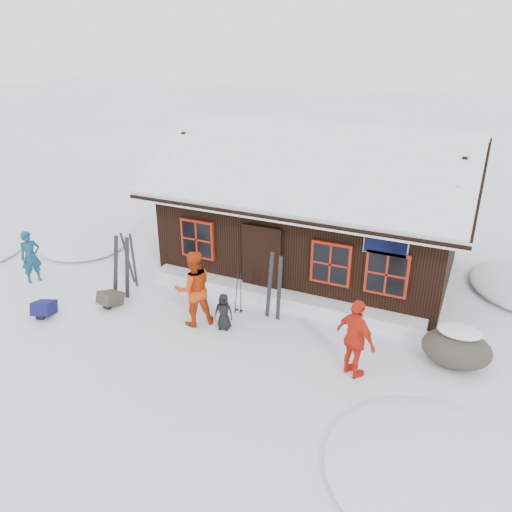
# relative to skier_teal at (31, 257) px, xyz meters

# --- Properties ---
(ground) EXTENTS (120.00, 120.00, 0.00)m
(ground) POSITION_rel_skier_teal_xyz_m (5.50, -0.44, -0.78)
(ground) COLOR white
(ground) RESTS_ON ground
(mountain_hut) EXTENTS (8.90, 6.09, 4.42)m
(mountain_hut) POSITION_rel_skier_teal_xyz_m (7.00, 4.54, 0.80)
(mountain_hut) COLOR black
(mountain_hut) RESTS_ON ground
(snow_drift) EXTENTS (7.60, 0.60, 0.35)m
(snow_drift) POSITION_rel_skier_teal_xyz_m (7.00, 1.81, -0.60)
(snow_drift) COLOR white
(snow_drift) RESTS_ON ground
(snow_mounds) EXTENTS (20.60, 13.20, 0.48)m
(snow_mounds) POSITION_rel_skier_teal_xyz_m (7.15, 1.42, -0.78)
(snow_mounds) COLOR white
(snow_mounds) RESTS_ON ground
(skier_teal) EXTENTS (0.57, 0.67, 1.55)m
(skier_teal) POSITION_rel_skier_teal_xyz_m (0.00, 0.00, 0.00)
(skier_teal) COLOR navy
(skier_teal) RESTS_ON ground
(skier_orange_left) EXTENTS (1.19, 1.19, 1.94)m
(skier_orange_left) POSITION_rel_skier_teal_xyz_m (5.49, -0.01, 0.20)
(skier_orange_left) COLOR #BE370D
(skier_orange_left) RESTS_ON ground
(skier_orange_right) EXTENTS (1.11, 0.90, 1.77)m
(skier_orange_right) POSITION_rel_skier_teal_xyz_m (9.60, -0.39, 0.11)
(skier_orange_right) COLOR red
(skier_orange_right) RESTS_ON ground
(skier_crouched) EXTENTS (0.51, 0.38, 0.94)m
(skier_crouched) POSITION_rel_skier_teal_xyz_m (6.26, 0.07, -0.31)
(skier_crouched) COLOR black
(skier_crouched) RESTS_ON ground
(boulder) EXTENTS (1.46, 1.10, 0.85)m
(boulder) POSITION_rel_skier_teal_xyz_m (11.52, 0.90, -0.34)
(boulder) COLOR #49433A
(boulder) RESTS_ON ground
(ski_pair_left) EXTENTS (0.59, 0.28, 1.89)m
(ski_pair_left) POSITION_rel_skier_teal_xyz_m (3.06, 0.26, 0.12)
(ski_pair_left) COLOR black
(ski_pair_left) RESTS_ON ground
(ski_pair_mid) EXTENTS (0.58, 0.22, 1.57)m
(ski_pair_mid) POSITION_rel_skier_teal_xyz_m (2.68, 1.12, -0.03)
(ski_pair_mid) COLOR black
(ski_pair_mid) RESTS_ON ground
(ski_pair_right) EXTENTS (0.51, 0.20, 1.86)m
(ski_pair_right) POSITION_rel_skier_teal_xyz_m (7.19, 1.01, 0.10)
(ski_pair_right) COLOR black
(ski_pair_right) RESTS_ON ground
(ski_poles) EXTENTS (0.21, 0.11, 1.20)m
(ski_poles) POSITION_rel_skier_teal_xyz_m (6.25, 0.89, -0.22)
(ski_poles) COLOR black
(ski_poles) RESTS_ON ground
(backpack_blue) EXTENTS (0.64, 0.73, 0.33)m
(backpack_blue) POSITION_rel_skier_teal_xyz_m (1.81, -1.36, -0.61)
(backpack_blue) COLOR #131351
(backpack_blue) RESTS_ON ground
(backpack_olive) EXTENTS (0.52, 0.64, 0.32)m
(backpack_olive) POSITION_rel_skier_teal_xyz_m (3.00, -0.22, -0.61)
(backpack_olive) COLOR #3D3C2C
(backpack_olive) RESTS_ON ground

